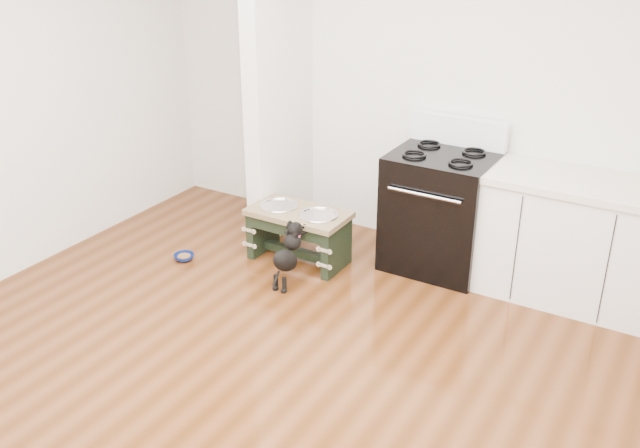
# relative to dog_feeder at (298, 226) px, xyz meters

# --- Properties ---
(ground) EXTENTS (5.00, 5.00, 0.00)m
(ground) POSITION_rel_dog_feeder_xyz_m (0.73, -1.66, -0.31)
(ground) COLOR #46230C
(ground) RESTS_ON ground
(room_shell) EXTENTS (5.00, 5.00, 5.00)m
(room_shell) POSITION_rel_dog_feeder_xyz_m (0.73, -1.66, 1.31)
(room_shell) COLOR silver
(room_shell) RESTS_ON ground
(partition_wall) EXTENTS (0.15, 0.80, 2.70)m
(partition_wall) POSITION_rel_dog_feeder_xyz_m (-0.45, 0.44, 1.04)
(partition_wall) COLOR silver
(partition_wall) RESTS_ON ground
(oven_range) EXTENTS (0.76, 0.69, 1.14)m
(oven_range) POSITION_rel_dog_feeder_xyz_m (0.98, 0.50, 0.17)
(oven_range) COLOR black
(oven_range) RESTS_ON ground
(cabinet_run) EXTENTS (1.24, 0.64, 0.91)m
(cabinet_run) POSITION_rel_dog_feeder_xyz_m (1.96, 0.52, 0.15)
(cabinet_run) COLOR silver
(cabinet_run) RESTS_ON ground
(dog_feeder) EXTENTS (0.79, 0.42, 0.45)m
(dog_feeder) POSITION_rel_dog_feeder_xyz_m (0.00, 0.00, 0.00)
(dog_feeder) COLOR black
(dog_feeder) RESTS_ON ground
(puppy) EXTENTS (0.14, 0.40, 0.48)m
(puppy) POSITION_rel_dog_feeder_xyz_m (0.14, -0.36, -0.04)
(puppy) COLOR black
(puppy) RESTS_ON ground
(floor_bowl) EXTENTS (0.19, 0.19, 0.05)m
(floor_bowl) POSITION_rel_dog_feeder_xyz_m (-0.80, -0.47, -0.28)
(floor_bowl) COLOR navy
(floor_bowl) RESTS_ON ground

